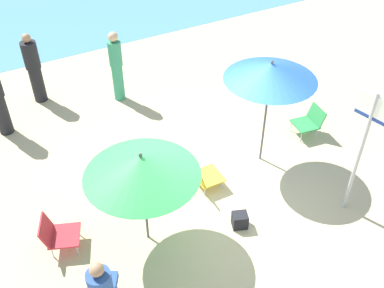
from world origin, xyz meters
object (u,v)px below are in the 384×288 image
(umbrella_green, at_px, (141,166))
(person_c, at_px, (101,283))
(beach_chair_c, at_px, (203,175))
(beach_chair_a, at_px, (310,121))
(beach_bag, at_px, (240,220))
(warning_sign, at_px, (365,137))
(person_d, at_px, (116,66))
(beach_chair_b, at_px, (57,234))
(person_a, at_px, (34,68))
(umbrella_blue, at_px, (271,72))

(umbrella_green, bearing_deg, person_c, -142.75)
(beach_chair_c, bearing_deg, beach_chair_a, 8.01)
(umbrella_green, bearing_deg, beach_bag, -20.36)
(umbrella_green, distance_m, warning_sign, 3.39)
(person_d, bearing_deg, beach_chair_c, -60.37)
(beach_chair_a, bearing_deg, beach_chair_b, 13.07)
(beach_chair_b, xyz_separation_m, beach_chair_c, (2.65, 0.05, -0.02))
(beach_chair_a, height_order, beach_bag, beach_chair_a)
(umbrella_green, xyz_separation_m, beach_chair_a, (4.07, 0.86, -1.21))
(beach_chair_b, relative_size, warning_sign, 0.30)
(umbrella_green, height_order, person_a, umbrella_green)
(warning_sign, bearing_deg, person_d, 101.76)
(person_c, relative_size, beach_bag, 3.65)
(beach_bag, bearing_deg, beach_chair_a, 27.56)
(umbrella_green, distance_m, beach_chair_a, 4.33)
(umbrella_green, xyz_separation_m, umbrella_blue, (2.73, 0.69, 0.40))
(beach_chair_c, distance_m, beach_bag, 1.09)
(umbrella_green, xyz_separation_m, beach_chair_b, (-1.29, 0.50, -1.22))
(beach_chair_a, height_order, person_a, person_a)
(person_c, bearing_deg, beach_chair_a, -41.80)
(umbrella_blue, height_order, warning_sign, warning_sign)
(beach_chair_b, bearing_deg, beach_chair_a, 25.81)
(beach_bag, bearing_deg, umbrella_green, 159.64)
(person_a, height_order, person_d, person_d)
(beach_bag, bearing_deg, umbrella_blue, 42.82)
(person_d, relative_size, beach_bag, 6.30)
(umbrella_green, height_order, beach_chair_b, umbrella_green)
(person_c, xyz_separation_m, warning_sign, (4.25, -0.28, 1.05))
(umbrella_green, bearing_deg, person_a, 95.23)
(warning_sign, bearing_deg, umbrella_blue, 95.54)
(beach_chair_a, bearing_deg, umbrella_blue, 16.36)
(person_d, bearing_deg, beach_chair_b, -98.20)
(umbrella_green, relative_size, person_d, 1.07)
(umbrella_blue, distance_m, warning_sign, 1.87)
(warning_sign, bearing_deg, beach_chair_b, 150.73)
(beach_chair_b, height_order, beach_chair_c, beach_chair_b)
(beach_chair_b, height_order, person_a, person_a)
(umbrella_green, height_order, warning_sign, warning_sign)
(beach_chair_b, distance_m, person_a, 4.50)
(umbrella_green, xyz_separation_m, person_d, (1.17, 4.04, -0.69))
(umbrella_blue, distance_m, beach_chair_a, 2.09)
(person_d, distance_m, beach_bag, 4.63)
(umbrella_green, bearing_deg, beach_chair_a, 11.91)
(umbrella_blue, height_order, person_a, umbrella_blue)
(beach_chair_b, distance_m, person_c, 1.32)
(beach_chair_c, bearing_deg, umbrella_blue, 7.38)
(person_c, xyz_separation_m, beach_bag, (2.45, 0.26, -0.35))
(warning_sign, bearing_deg, person_c, 166.05)
(beach_chair_b, distance_m, beach_bag, 2.90)
(warning_sign, bearing_deg, beach_chair_c, 129.02)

